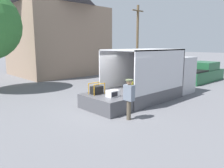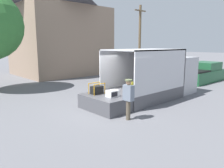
{
  "view_description": "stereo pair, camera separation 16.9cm",
  "coord_description": "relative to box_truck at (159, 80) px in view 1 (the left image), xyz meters",
  "views": [
    {
      "loc": [
        -7.32,
        -7.49,
        3.05
      ],
      "look_at": [
        -0.42,
        -0.2,
        1.23
      ],
      "focal_mm": 35.0,
      "sensor_mm": 36.0,
      "label": 1
    },
    {
      "loc": [
        -7.19,
        -7.6,
        3.05
      ],
      "look_at": [
        -0.42,
        -0.2,
        1.23
      ],
      "focal_mm": 35.0,
      "sensor_mm": 36.0,
      "label": 2
    }
  ],
  "objects": [
    {
      "name": "microwave",
      "position": [
        -4.3,
        -0.41,
        -0.1
      ],
      "size": [
        0.56,
        0.38,
        0.3
      ],
      "color": "white",
      "rests_on": "tailgate_deck"
    },
    {
      "name": "portable_generator",
      "position": [
        -4.44,
        0.56,
        -0.05
      ],
      "size": [
        0.7,
        0.46,
        0.54
      ],
      "color": "black",
      "rests_on": "tailgate_deck"
    },
    {
      "name": "utility_pole",
      "position": [
        8.74,
        9.16,
        2.93
      ],
      "size": [
        1.8,
        0.28,
        7.42
      ],
      "color": "brown",
      "rests_on": "ground"
    },
    {
      "name": "box_truck",
      "position": [
        0.0,
        0.0,
        0.0
      ],
      "size": [
        6.13,
        2.47,
        2.81
      ],
      "color": "#B2B2B7",
      "rests_on": "ground"
    },
    {
      "name": "tailgate_deck",
      "position": [
        -4.45,
        0.0,
        -0.59
      ],
      "size": [
        1.44,
        2.35,
        0.68
      ],
      "primitive_type": "cube",
      "color": "#4C4C51",
      "rests_on": "ground"
    },
    {
      "name": "pickup_truck_green",
      "position": [
        6.98,
        0.7,
        -0.27
      ],
      "size": [
        5.16,
        2.05,
        1.59
      ],
      "color": "#1E5633",
      "rests_on": "ground"
    },
    {
      "name": "worker_person",
      "position": [
        -4.63,
        -1.71,
        0.1
      ],
      "size": [
        0.3,
        0.44,
        1.68
      ],
      "color": "brown",
      "rests_on": "ground"
    },
    {
      "name": "ground_plane",
      "position": [
        -3.72,
        0.0,
        -0.93
      ],
      "size": [
        160.0,
        160.0,
        0.0
      ],
      "primitive_type": "plane",
      "color": "slate"
    },
    {
      "name": "house_backdrop",
      "position": [
        0.83,
        13.18,
        3.71
      ],
      "size": [
        8.89,
        7.67,
        9.11
      ],
      "color": "gray",
      "rests_on": "ground"
    }
  ]
}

